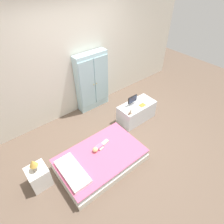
{
  "coord_description": "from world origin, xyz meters",
  "views": [
    {
      "loc": [
        -1.82,
        -1.91,
        3.04
      ],
      "look_at": [
        0.05,
        0.39,
        0.56
      ],
      "focal_mm": 30.13,
      "sensor_mm": 36.0,
      "label": 1
    }
  ],
  "objects_px": {
    "doll": "(98,148)",
    "book_orange": "(142,105)",
    "tv_stand": "(136,112)",
    "rocking_horse_toy": "(130,112)",
    "table_lamp": "(33,164)",
    "nightstand": "(39,177)",
    "wardrobe": "(92,82)",
    "bed": "(101,159)",
    "tv_monitor": "(132,100)"
  },
  "relations": [
    {
      "from": "doll",
      "to": "rocking_horse_toy",
      "type": "xyz_separation_m",
      "value": [
        1.0,
        0.21,
        0.2
      ]
    },
    {
      "from": "nightstand",
      "to": "rocking_horse_toy",
      "type": "bearing_deg",
      "value": 0.61
    },
    {
      "from": "tv_stand",
      "to": "tv_monitor",
      "type": "bearing_deg",
      "value": 139.8
    },
    {
      "from": "tv_stand",
      "to": "doll",
      "type": "bearing_deg",
      "value": -165.53
    },
    {
      "from": "nightstand",
      "to": "rocking_horse_toy",
      "type": "distance_m",
      "value": 2.11
    },
    {
      "from": "table_lamp",
      "to": "tv_monitor",
      "type": "relative_size",
      "value": 0.97
    },
    {
      "from": "doll",
      "to": "wardrobe",
      "type": "height_order",
      "value": "wardrobe"
    },
    {
      "from": "nightstand",
      "to": "wardrobe",
      "type": "height_order",
      "value": "wardrobe"
    },
    {
      "from": "table_lamp",
      "to": "doll",
      "type": "bearing_deg",
      "value": -9.8
    },
    {
      "from": "wardrobe",
      "to": "tv_monitor",
      "type": "distance_m",
      "value": 1.08
    },
    {
      "from": "table_lamp",
      "to": "rocking_horse_toy",
      "type": "distance_m",
      "value": 2.09
    },
    {
      "from": "table_lamp",
      "to": "tv_stand",
      "type": "height_order",
      "value": "table_lamp"
    },
    {
      "from": "doll",
      "to": "tv_stand",
      "type": "bearing_deg",
      "value": 14.47
    },
    {
      "from": "bed",
      "to": "tv_monitor",
      "type": "xyz_separation_m",
      "value": [
        1.31,
        0.56,
        0.44
      ]
    },
    {
      "from": "wardrobe",
      "to": "rocking_horse_toy",
      "type": "relative_size",
      "value": 12.52
    },
    {
      "from": "doll",
      "to": "table_lamp",
      "type": "distance_m",
      "value": 1.13
    },
    {
      "from": "wardrobe",
      "to": "tv_monitor",
      "type": "height_order",
      "value": "wardrobe"
    },
    {
      "from": "nightstand",
      "to": "tv_monitor",
      "type": "distance_m",
      "value": 2.39
    },
    {
      "from": "nightstand",
      "to": "table_lamp",
      "type": "xyz_separation_m",
      "value": [
        0.0,
        0.0,
        0.37
      ]
    },
    {
      "from": "doll",
      "to": "tv_monitor",
      "type": "xyz_separation_m",
      "value": [
        1.27,
        0.42,
        0.27
      ]
    },
    {
      "from": "tv_monitor",
      "to": "bed",
      "type": "bearing_deg",
      "value": -156.84
    },
    {
      "from": "rocking_horse_toy",
      "to": "bed",
      "type": "bearing_deg",
      "value": -161.68
    },
    {
      "from": "table_lamp",
      "to": "book_orange",
      "type": "bearing_deg",
      "value": 1.5
    },
    {
      "from": "bed",
      "to": "book_orange",
      "type": "bearing_deg",
      "value": 14.89
    },
    {
      "from": "rocking_horse_toy",
      "to": "book_orange",
      "type": "height_order",
      "value": "rocking_horse_toy"
    },
    {
      "from": "bed",
      "to": "table_lamp",
      "type": "bearing_deg",
      "value": 162.63
    },
    {
      "from": "bed",
      "to": "tv_monitor",
      "type": "distance_m",
      "value": 1.5
    },
    {
      "from": "tv_monitor",
      "to": "table_lamp",
      "type": "bearing_deg",
      "value": -174.23
    },
    {
      "from": "tv_stand",
      "to": "rocking_horse_toy",
      "type": "distance_m",
      "value": 0.47
    },
    {
      "from": "tv_monitor",
      "to": "book_orange",
      "type": "xyz_separation_m",
      "value": [
        0.15,
        -0.17,
        -0.12
      ]
    },
    {
      "from": "tv_monitor",
      "to": "rocking_horse_toy",
      "type": "bearing_deg",
      "value": -141.07
    },
    {
      "from": "doll",
      "to": "rocking_horse_toy",
      "type": "distance_m",
      "value": 1.04
    },
    {
      "from": "table_lamp",
      "to": "book_orange",
      "type": "xyz_separation_m",
      "value": [
        2.51,
        0.07,
        -0.13
      ]
    },
    {
      "from": "tv_stand",
      "to": "rocking_horse_toy",
      "type": "bearing_deg",
      "value": -158.27
    },
    {
      "from": "rocking_horse_toy",
      "to": "book_orange",
      "type": "bearing_deg",
      "value": 5.88
    },
    {
      "from": "wardrobe",
      "to": "nightstand",
      "type": "bearing_deg",
      "value": -147.9
    },
    {
      "from": "nightstand",
      "to": "book_orange",
      "type": "distance_m",
      "value": 2.52
    },
    {
      "from": "table_lamp",
      "to": "tv_stand",
      "type": "bearing_deg",
      "value": 3.83
    },
    {
      "from": "doll",
      "to": "book_orange",
      "type": "distance_m",
      "value": 1.45
    },
    {
      "from": "tv_stand",
      "to": "book_orange",
      "type": "bearing_deg",
      "value": -56.13
    },
    {
      "from": "bed",
      "to": "doll",
      "type": "relative_size",
      "value": 3.97
    },
    {
      "from": "table_lamp",
      "to": "tv_stand",
      "type": "distance_m",
      "value": 2.47
    },
    {
      "from": "nightstand",
      "to": "tv_monitor",
      "type": "relative_size",
      "value": 1.62
    },
    {
      "from": "nightstand",
      "to": "wardrobe",
      "type": "bearing_deg",
      "value": 32.1
    },
    {
      "from": "tv_stand",
      "to": "book_orange",
      "type": "xyz_separation_m",
      "value": [
        0.07,
        -0.1,
        0.23
      ]
    },
    {
      "from": "doll",
      "to": "book_orange",
      "type": "height_order",
      "value": "book_orange"
    },
    {
      "from": "tv_monitor",
      "to": "tv_stand",
      "type": "bearing_deg",
      "value": -40.2
    },
    {
      "from": "nightstand",
      "to": "rocking_horse_toy",
      "type": "relative_size",
      "value": 3.54
    },
    {
      "from": "doll",
      "to": "table_lamp",
      "type": "height_order",
      "value": "table_lamp"
    },
    {
      "from": "nightstand",
      "to": "table_lamp",
      "type": "distance_m",
      "value": 0.37
    }
  ]
}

